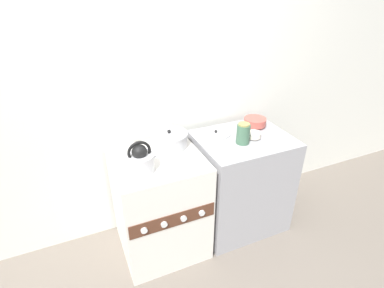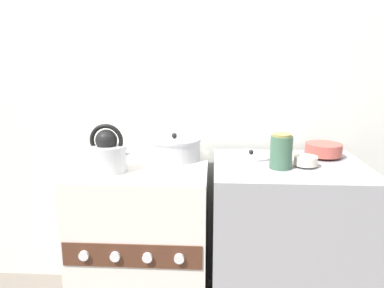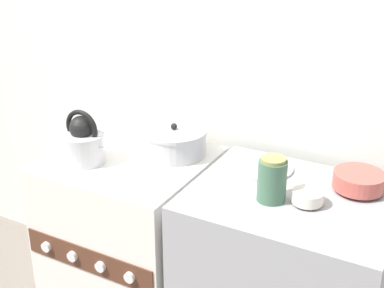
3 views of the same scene
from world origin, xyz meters
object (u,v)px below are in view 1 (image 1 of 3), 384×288
stove (160,205)px  small_ceramic_bowl (254,135)px  kettle (140,160)px  cooking_pot (169,140)px  storage_jar (243,134)px  loose_pot_lid (216,133)px  enamel_bowl (255,122)px

stove → small_ceramic_bowl: size_ratio=7.72×
stove → kettle: (-0.14, -0.11, 0.51)m
cooking_pot → small_ceramic_bowl: (0.64, -0.18, -0.01)m
small_ceramic_bowl → storage_jar: storage_jar is taller
small_ceramic_bowl → storage_jar: 0.14m
kettle → small_ceramic_bowl: kettle is taller
kettle → small_ceramic_bowl: bearing=4.1°
stove → cooking_pot: 0.52m
stove → small_ceramic_bowl: small_ceramic_bowl is taller
storage_jar → loose_pot_lid: (-0.12, 0.22, -0.07)m
small_ceramic_bowl → kettle: bearing=-175.9°
kettle → cooking_pot: bearing=40.5°
storage_jar → enamel_bowl: bearing=39.9°
cooking_pot → enamel_bowl: (0.77, 0.01, 0.00)m
kettle → cooking_pot: (0.29, 0.25, -0.03)m
storage_jar → small_ceramic_bowl: bearing=13.7°
storage_jar → stove: bearing=173.8°
kettle → small_ceramic_bowl: size_ratio=2.07×
storage_jar → loose_pot_lid: 0.26m
kettle → loose_pot_lid: bearing=20.3°
enamel_bowl → small_ceramic_bowl: 0.23m
cooking_pot → enamel_bowl: size_ratio=1.51×
stove → small_ceramic_bowl: (0.79, -0.04, 0.47)m
kettle → cooking_pot: kettle is taller
stove → cooking_pot: cooking_pot is taller
cooking_pot → small_ceramic_bowl: size_ratio=2.55×
storage_jar → loose_pot_lid: storage_jar is taller
loose_pot_lid → enamel_bowl: bearing=-0.7°
loose_pot_lid → stove: bearing=-165.1°
stove → enamel_bowl: bearing=8.7°
stove → loose_pot_lid: size_ratio=3.58×
stove → cooking_pot: (0.14, 0.14, 0.48)m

